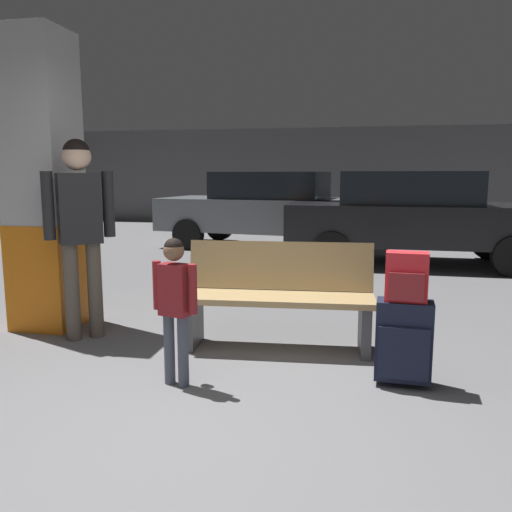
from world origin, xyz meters
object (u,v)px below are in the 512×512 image
object	(u,v)px
bench	(278,296)
suitcase	(404,341)
parked_car_near	(414,215)
backpack_bright	(407,277)
structural_pillar	(44,184)
adult	(80,218)
parked_car_far	(266,208)
child	(175,296)

from	to	relation	value
bench	suitcase	xyz separation A→B (m)	(0.98, -0.65, -0.12)
parked_car_near	backpack_bright	bearing A→B (deg)	-96.17
structural_pillar	adult	distance (m)	0.67
backpack_bright	adult	distance (m)	2.79
bench	structural_pillar	bearing A→B (deg)	175.09
bench	parked_car_far	size ratio (longest dim) A/B	0.38
adult	parked_car_far	world-z (taller)	adult
suitcase	parked_car_near	xyz separation A→B (m)	(0.56, 5.17, 0.48)
structural_pillar	adult	xyz separation A→B (m)	(0.53, -0.30, -0.28)
suitcase	adult	size ratio (longest dim) A/B	0.34
suitcase	adult	world-z (taller)	adult
child	suitcase	bearing A→B (deg)	10.95
structural_pillar	suitcase	distance (m)	3.52
suitcase	backpack_bright	xyz separation A→B (m)	(-0.00, -0.00, 0.45)
suitcase	parked_car_near	world-z (taller)	parked_car_near
structural_pillar	child	world-z (taller)	structural_pillar
structural_pillar	child	bearing A→B (deg)	-33.99
backpack_bright	child	distance (m)	1.59
suitcase	child	bearing A→B (deg)	-169.05
parked_car_far	child	bearing A→B (deg)	-85.04
bench	backpack_bright	size ratio (longest dim) A/B	4.80
parked_car_near	adult	bearing A→B (deg)	-125.31
suitcase	backpack_bright	size ratio (longest dim) A/B	1.78
adult	child	bearing A→B (deg)	-35.75
parked_car_near	structural_pillar	bearing A→B (deg)	-131.35
suitcase	parked_car_near	distance (m)	5.22
structural_pillar	adult	size ratio (longest dim) A/B	1.57
bench	backpack_bright	xyz separation A→B (m)	(0.98, -0.65, 0.33)
adult	parked_car_far	bearing A→B (deg)	84.68
structural_pillar	parked_car_far	bearing A→B (deg)	79.27
backpack_bright	adult	world-z (taller)	adult
suitcase	parked_car_far	size ratio (longest dim) A/B	0.14
backpack_bright	adult	size ratio (longest dim) A/B	0.19
suitcase	backpack_bright	world-z (taller)	backpack_bright
backpack_bright	structural_pillar	bearing A→B (deg)	165.44
adult	suitcase	bearing A→B (deg)	-11.24
bench	adult	xyz separation A→B (m)	(-1.74, -0.11, 0.65)
bench	backpack_bright	bearing A→B (deg)	-33.56
bench	backpack_bright	world-z (taller)	backpack_bright
parked_car_near	parked_car_far	xyz separation A→B (m)	(-2.71, 1.46, 0.00)
bench	child	distance (m)	1.13
child	parked_car_far	distance (m)	6.95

